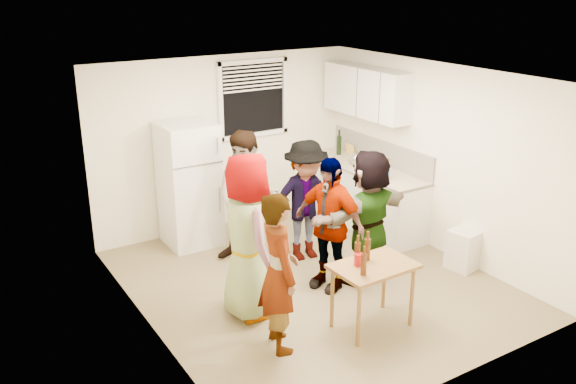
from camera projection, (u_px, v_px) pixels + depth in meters
room at (312, 282)px, 7.41m from camera, size 4.00×4.50×2.50m
window at (253, 99)px, 8.79m from camera, size 1.12×0.10×1.06m
refrigerator at (189, 185)px, 8.26m from camera, size 0.70×0.70×1.70m
counter_lower at (363, 197)px, 9.04m from camera, size 0.60×2.20×0.86m
countertop at (365, 168)px, 8.89m from camera, size 0.64×2.22×0.04m
backsplash at (381, 152)px, 8.96m from camera, size 0.03×2.20×0.36m
upper_cabinets at (366, 92)px, 8.75m from camera, size 0.34×1.60×0.70m
kettle at (357, 165)px, 8.96m from camera, size 0.28×0.24×0.21m
paper_towel at (377, 172)px, 8.63m from camera, size 0.11×0.11×0.24m
wine_bottle at (339, 155)px, 9.47m from camera, size 0.07×0.07×0.29m
beer_bottle_counter at (387, 179)px, 8.34m from camera, size 0.06×0.06×0.21m
blue_cup at (386, 180)px, 8.29m from camera, size 0.09×0.09×0.12m
picture_frame at (350, 149)px, 9.48m from camera, size 0.02×0.18×0.15m
trash_bin at (464, 250)px, 7.71m from camera, size 0.40×0.40×0.51m
serving_table at (371, 325)px, 6.50m from camera, size 0.86×0.58×0.72m
beer_bottle_table at (367, 260)px, 6.37m from camera, size 0.06×0.06×0.24m
red_cup at (358, 265)px, 6.24m from camera, size 0.10×0.10×0.13m
guest_grey at (250, 312)px, 6.75m from camera, size 1.93×1.12×0.58m
guest_stripe at (279, 345)px, 6.16m from camera, size 1.73×0.95×0.39m
guest_back_left at (249, 260)px, 7.99m from camera, size 1.80×1.85×0.66m
guest_back_right at (305, 257)px, 8.09m from camera, size 1.23×1.72×0.59m
guest_black at (327, 286)px, 7.33m from camera, size 1.83×1.42×0.39m
guest_orange at (365, 279)px, 7.50m from camera, size 1.75×1.85×0.49m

